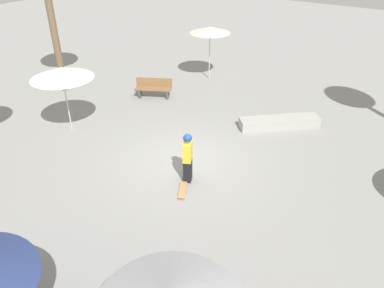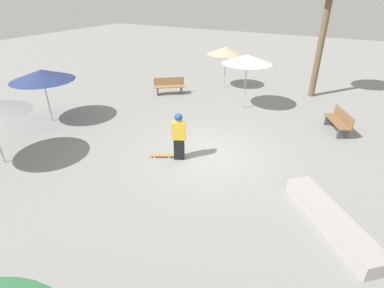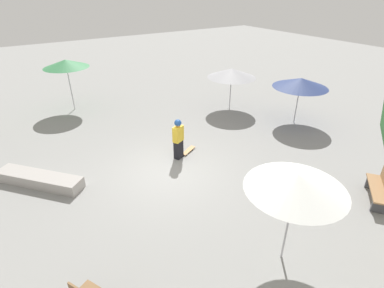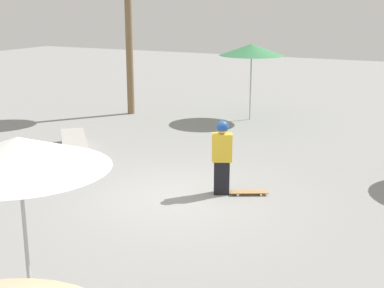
{
  "view_description": "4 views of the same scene",
  "coord_description": "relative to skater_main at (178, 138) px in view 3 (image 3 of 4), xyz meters",
  "views": [
    {
      "loc": [
        8.5,
        5.86,
        6.82
      ],
      "look_at": [
        0.44,
        0.59,
        1.07
      ],
      "focal_mm": 35.0,
      "sensor_mm": 36.0,
      "label": 1
    },
    {
      "loc": [
        -3.68,
        8.06,
        5.1
      ],
      "look_at": [
        0.33,
        0.66,
        0.64
      ],
      "focal_mm": 28.0,
      "sensor_mm": 36.0,
      "label": 2
    },
    {
      "loc": [
        -4.14,
        -7.98,
        6.0
      ],
      "look_at": [
        1.13,
        0.23,
        0.71
      ],
      "focal_mm": 28.0,
      "sensor_mm": 36.0,
      "label": 3
    },
    {
      "loc": [
        5.13,
        -9.33,
        4.0
      ],
      "look_at": [
        0.21,
        0.44,
        1.09
      ],
      "focal_mm": 50.0,
      "sensor_mm": 36.0,
      "label": 4
    }
  ],
  "objects": [
    {
      "name": "ground_plane",
      "position": [
        -0.8,
        -0.68,
        -0.87
      ],
      "size": [
        60.0,
        60.0,
        0.0
      ],
      "primitive_type": "plane",
      "color": "gray"
    },
    {
      "name": "skater_main",
      "position": [
        0.0,
        0.0,
        0.0
      ],
      "size": [
        0.49,
        0.39,
        1.61
      ],
      "rotation": [
        0.0,
        0.0,
        0.43
      ],
      "color": "black",
      "rests_on": "ground_plane"
    },
    {
      "name": "skateboard",
      "position": [
        0.56,
        0.19,
        -0.81
      ],
      "size": [
        0.8,
        0.55,
        0.07
      ],
      "rotation": [
        0.0,
        0.0,
        0.49
      ],
      "color": "#B7844C",
      "rests_on": "ground_plane"
    },
    {
      "name": "concrete_ledge",
      "position": [
        -4.8,
        1.02,
        -0.68
      ],
      "size": [
        2.51,
        2.73,
        0.38
      ],
      "rotation": [
        0.0,
        0.0,
        2.29
      ],
      "color": "#A8A39E",
      "rests_on": "ground_plane"
    },
    {
      "name": "bench_far",
      "position": [
        3.89,
        -5.55,
        -0.44
      ],
      "size": [
        1.54,
        1.31,
        0.85
      ],
      "rotation": [
        0.0,
        0.0,
        0.65
      ],
      "color": "#47474C",
      "rests_on": "ground_plane"
    },
    {
      "name": "shade_umbrella_green",
      "position": [
        -2.14,
        7.35,
        1.56
      ],
      "size": [
        2.23,
        2.23,
        2.63
      ],
      "color": "#B7B7BC",
      "rests_on": "ground_plane"
    },
    {
      "name": "shade_umbrella_grey",
      "position": [
        4.9,
        2.95,
        1.06
      ],
      "size": [
        2.47,
        2.47,
        2.16
      ],
      "color": "#B7B7BC",
      "rests_on": "ground_plane"
    },
    {
      "name": "shade_umbrella_navy",
      "position": [
        6.4,
        -0.14,
        1.1
      ],
      "size": [
        2.49,
        2.49,
        2.18
      ],
      "color": "#B7B7BC",
      "rests_on": "ground_plane"
    },
    {
      "name": "shade_umbrella_white",
      "position": [
        -0.27,
        -5.48,
        1.4
      ],
      "size": [
        2.22,
        2.22,
        2.46
      ],
      "color": "#B7B7BC",
      "rests_on": "ground_plane"
    }
  ]
}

